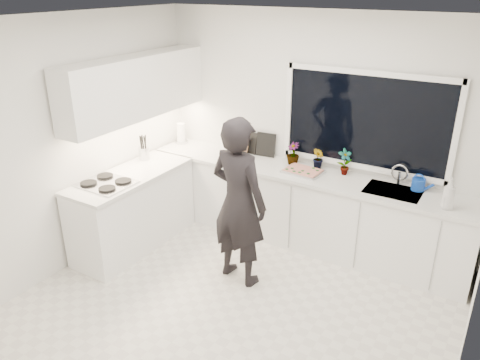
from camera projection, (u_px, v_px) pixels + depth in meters
The scene contains 24 objects.
floor at pixel (238, 304), 4.69m from camera, with size 4.00×3.50×0.02m, color beige.
wall_back at pixel (315, 129), 5.53m from camera, with size 4.00×0.02×2.70m, color white.
wall_left at pixel (81, 142), 5.10m from camera, with size 0.02×3.50×2.70m, color white.
ceiling at pixel (237, 18), 3.61m from camera, with size 4.00×3.50×0.02m, color white.
window at pixel (366, 121), 5.14m from camera, with size 1.80×0.02×1.00m, color black.
base_cabinets_back at pixel (300, 208), 5.65m from camera, with size 3.92×0.58×0.88m, color white.
base_cabinets_left at pixel (134, 211), 5.58m from camera, with size 0.58×1.60×0.88m, color white.
countertop_back at pixel (302, 173), 5.46m from camera, with size 3.94×0.62×0.04m, color silver.
countertop_left at pixel (130, 176), 5.39m from camera, with size 0.62×1.60×0.04m, color silver.
upper_cabinets at pixel (136, 87), 5.35m from camera, with size 0.34×2.10×0.70m, color white.
sink at pixel (393, 195), 4.98m from camera, with size 0.58×0.42×0.14m, color silver.
faucet at pixel (399, 175), 5.07m from camera, with size 0.03×0.03×0.22m, color silver.
stovetop at pixel (106, 183), 5.11m from camera, with size 0.56×0.48×0.03m, color black.
person at pixel (239, 202), 4.75m from camera, with size 0.66×0.43×1.80m, color black.
pizza_tray at pixel (303, 171), 5.42m from camera, with size 0.44×0.32×0.03m, color #B4B3B8.
pizza at pixel (303, 170), 5.41m from camera, with size 0.40×0.28×0.01m, color #CD481B.
watering_can at pixel (418, 184), 4.96m from camera, with size 0.14×0.14×0.13m, color #123FAA.
paper_towel_roll at pixel (181, 134), 6.36m from camera, with size 0.11×0.11×0.26m, color white.
knife_block at pixel (242, 146), 5.95m from camera, with size 0.13×0.10×0.22m, color #9D7C49.
utensil_crock at pixel (144, 153), 5.79m from camera, with size 0.13×0.13×0.16m, color silver.
picture_frame_large at pixel (250, 142), 6.00m from camera, with size 0.22×0.02×0.28m, color black.
picture_frame_small at pixel (266, 145), 5.88m from camera, with size 0.25×0.02×0.30m, color black.
herb_plants at pixel (317, 158), 5.48m from camera, with size 0.84×0.20×0.31m.
soap_bottles at pixel (449, 195), 4.52m from camera, with size 0.15×0.15×0.32m.
Camera 1 is at (1.99, -3.25, 2.99)m, focal length 35.00 mm.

